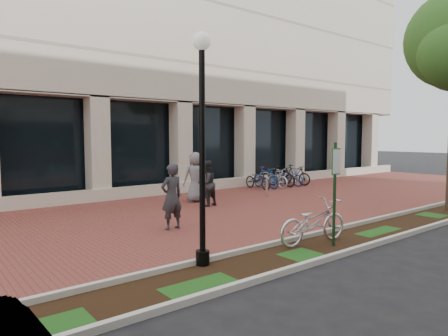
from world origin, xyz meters
TOP-DOWN VIEW (x-y plane):
  - ground at (0.00, 0.00)m, footprint 120.00×120.00m
  - brick_plaza at (0.00, 0.00)m, footprint 40.00×9.00m
  - planting_strip at (0.00, -5.25)m, footprint 40.00×1.50m
  - curb_plaza_side at (0.00, -4.50)m, footprint 40.00×0.12m
  - curb_street_side at (0.00, -6.00)m, footprint 40.00×0.12m
  - parking_sign at (-0.29, -5.41)m, footprint 0.34×0.07m
  - lamppost at (-3.52, -4.60)m, footprint 0.36×0.36m
  - locked_bicycle at (-0.50, -4.95)m, footprint 2.13×0.95m
  - pedestrian_left at (-2.38, -1.51)m, footprint 0.70×0.48m
  - pedestrian_mid at (0.59, 0.91)m, footprint 0.94×0.79m
  - pedestrian_right at (0.82, 1.98)m, footprint 1.12×0.89m
  - bollard at (3.97, 1.16)m, footprint 0.12×0.12m
  - bike_rack_cluster at (6.80, 3.28)m, footprint 3.56×1.93m

SIDE VIEW (x-z plane):
  - ground at x=0.00m, z-range 0.00..0.00m
  - brick_plaza at x=0.00m, z-range 0.00..0.01m
  - planting_strip at x=0.00m, z-range 0.00..0.01m
  - curb_plaza_side at x=0.00m, z-range 0.00..0.12m
  - curb_street_side at x=0.00m, z-range 0.00..0.12m
  - bollard at x=3.97m, z-range 0.01..0.90m
  - bike_rack_cluster at x=6.80m, z-range -0.03..1.05m
  - locked_bicycle at x=-0.50m, z-range 0.00..1.08m
  - pedestrian_mid at x=0.59m, z-range 0.00..1.71m
  - pedestrian_left at x=-2.38m, z-range 0.00..1.86m
  - pedestrian_right at x=0.82m, z-range 0.00..1.99m
  - parking_sign at x=-0.29m, z-range 0.33..2.79m
  - lamppost at x=-3.52m, z-range 0.29..4.90m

